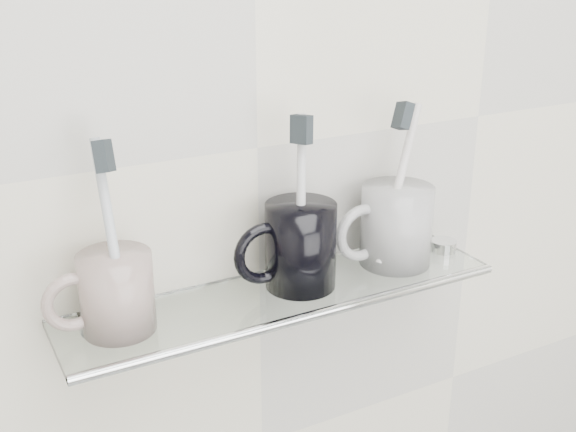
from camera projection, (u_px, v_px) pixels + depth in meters
wall_back at (257, 148)px, 0.80m from camera, size 2.50×0.00×2.50m
shelf_glass at (284, 295)px, 0.80m from camera, size 0.50×0.12×0.01m
shelf_rail at (309, 316)px, 0.76m from camera, size 0.50×0.01×0.01m
bracket_left at (85, 329)px, 0.75m from camera, size 0.02×0.03×0.02m
bracket_right at (410, 252)px, 0.94m from camera, size 0.02×0.03×0.02m
mug_left at (117, 293)px, 0.71m from camera, size 0.09×0.09×0.08m
mug_left_handle at (73, 302)px, 0.69m from camera, size 0.06×0.01×0.06m
toothbrush_left at (112, 237)px, 0.69m from camera, size 0.02×0.07×0.19m
bristles_left at (104, 156)px, 0.66m from camera, size 0.02×0.03×0.04m
mug_center at (301, 246)px, 0.80m from camera, size 0.09×0.09×0.10m
mug_center_handle at (264, 253)px, 0.78m from camera, size 0.07×0.01×0.07m
toothbrush_center at (301, 201)px, 0.78m from camera, size 0.03×0.03×0.19m
bristles_center at (301, 129)px, 0.75m from camera, size 0.02×0.03×0.03m
mug_right at (396, 225)px, 0.86m from camera, size 0.11×0.11×0.10m
mug_right_handle at (362, 233)px, 0.84m from camera, size 0.07×0.01×0.07m
toothbrush_right at (399, 183)px, 0.84m from camera, size 0.08×0.05×0.18m
bristles_right at (403, 116)px, 0.81m from camera, size 0.02×0.03×0.04m
chrome_cap at (443, 245)px, 0.90m from camera, size 0.03×0.03×0.01m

